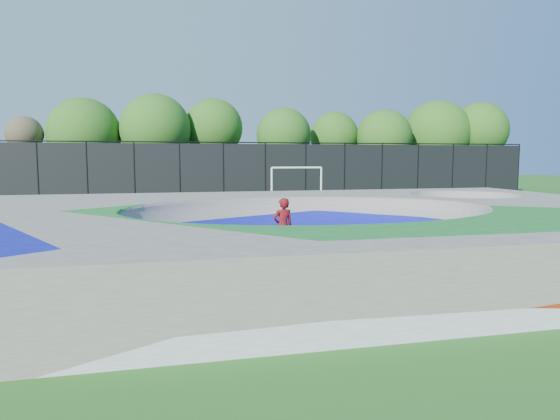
{
  "coord_description": "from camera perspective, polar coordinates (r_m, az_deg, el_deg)",
  "views": [
    {
      "loc": [
        -4.28,
        -13.97,
        2.93
      ],
      "look_at": [
        -0.23,
        3.0,
        1.1
      ],
      "focal_mm": 32.0,
      "sensor_mm": 36.0,
      "label": 1
    }
  ],
  "objects": [
    {
      "name": "skate_deck",
      "position": [
        14.77,
        3.57,
        -2.51
      ],
      "size": [
        22.0,
        14.0,
        1.5
      ],
      "primitive_type": "cube",
      "color": "gray",
      "rests_on": "ground"
    },
    {
      "name": "soccer_goal",
      "position": [
        33.22,
        1.93,
        3.74
      ],
      "size": [
        3.53,
        0.12,
        2.34
      ],
      "color": "white",
      "rests_on": "ground"
    },
    {
      "name": "fence",
      "position": [
        35.24,
        -6.48,
        4.6
      ],
      "size": [
        48.09,
        0.09,
        4.04
      ],
      "color": "black",
      "rests_on": "ground"
    },
    {
      "name": "skater",
      "position": [
        14.93,
        0.35,
        -1.94
      ],
      "size": [
        0.7,
        0.53,
        1.74
      ],
      "primitive_type": "imported",
      "rotation": [
        0.0,
        0.0,
        3.32
      ],
      "color": "red",
      "rests_on": "ground"
    },
    {
      "name": "treeline",
      "position": [
        40.38,
        -3.95,
        8.77
      ],
      "size": [
        51.63,
        6.57,
        7.98
      ],
      "color": "#453622",
      "rests_on": "ground"
    },
    {
      "name": "ground",
      "position": [
        14.9,
        3.55,
        -5.37
      ],
      "size": [
        120.0,
        120.0,
        0.0
      ],
      "primitive_type": "plane",
      "color": "#1E5618",
      "rests_on": "ground"
    },
    {
      "name": "skateboard",
      "position": [
        15.07,
        0.35,
        -5.13
      ],
      "size": [
        0.81,
        0.42,
        0.05
      ],
      "primitive_type": "cube",
      "rotation": [
        0.0,
        0.0,
        0.27
      ],
      "color": "black",
      "rests_on": "ground"
    }
  ]
}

